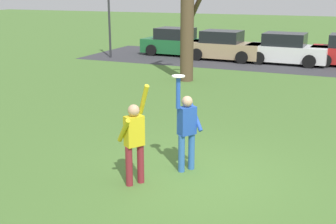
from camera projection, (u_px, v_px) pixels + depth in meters
ground_plane at (200, 176)px, 9.01m from camera, size 120.00×120.00×0.00m
person_catcher at (187, 127)px, 9.02m from camera, size 0.53×0.58×2.08m
person_defender at (134, 138)px, 8.36m from camera, size 0.63×0.66×2.04m
frisbee_disc at (178, 76)px, 8.60m from camera, size 0.27×0.27×0.02m
parked_car_green at (177, 43)px, 25.40m from camera, size 4.17×2.16×1.59m
parked_car_tan at (224, 46)px, 23.73m from camera, size 4.17×2.16×1.59m
parked_car_white at (286, 50)px, 22.46m from camera, size 4.17×2.16×1.59m
parking_strip at (287, 63)px, 22.84m from camera, size 22.46×6.40×0.01m
bare_tree_tall at (188, 9)px, 17.62m from camera, size 1.47×1.07×6.32m
lamppost_by_lot at (109, 11)px, 23.95m from camera, size 0.28×0.28×4.26m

